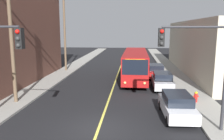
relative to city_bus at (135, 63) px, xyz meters
name	(u,v)px	position (x,y,z in m)	size (l,w,h in m)	color
ground_plane	(99,128)	(-2.20, -14.01, -1.82)	(120.00, 120.00, 0.00)	black
sidewalk_left	(44,84)	(-9.45, -4.01, -1.74)	(2.50, 90.00, 0.15)	gray
sidewalk_right	(187,88)	(5.05, -4.01, -1.74)	(2.50, 90.00, 0.15)	gray
lane_stripe_center	(117,77)	(-2.20, 0.99, -1.81)	(0.16, 60.00, 0.01)	#D8CC4C
city_bus	(135,63)	(0.00, 0.00, 0.00)	(2.71, 12.19, 3.20)	maroon
parked_car_white	(177,105)	(2.65, -11.80, -0.98)	(1.95, 4.46, 1.62)	silver
parked_car_silver	(162,81)	(2.59, -4.45, -0.98)	(1.84, 4.41, 1.62)	#B7B7BC
parked_car_red	(156,71)	(2.46, 0.69, -0.98)	(1.88, 4.43, 1.62)	maroon
utility_pole_near	(11,35)	(-9.35, -10.00, 3.53)	(2.40, 0.28, 9.41)	brown
utility_pole_mid	(64,23)	(-9.52, 4.13, 4.70)	(2.40, 0.28, 11.67)	brown
traffic_signal_right_corner	(198,56)	(3.21, -13.87, 2.49)	(3.75, 0.48, 6.00)	#2D2D33
fire_hydrant	(196,97)	(4.65, -8.80, -1.23)	(0.44, 0.26, 0.84)	red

